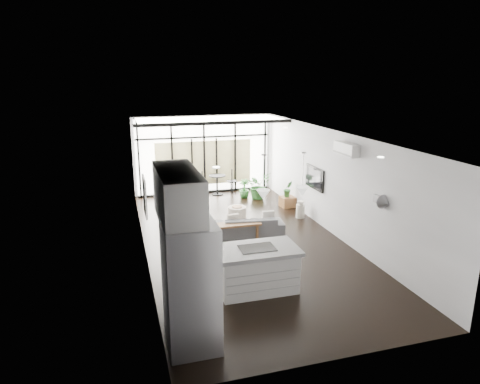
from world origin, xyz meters
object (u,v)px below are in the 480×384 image
fridge (191,285)px  pouf (237,214)px  island (257,269)px  milk_can (300,209)px  console_bench (232,233)px  sofa (250,223)px  tv (315,178)px

fridge → pouf: bearing=67.2°
island → milk_can: size_ratio=3.16×
island → milk_can: 4.72m
console_bench → sofa: bearing=28.8°
fridge → console_bench: fridge is taller
island → console_bench: bearing=86.4°
tv → sofa: bearing=-163.4°
sofa → console_bench: (-0.58, -0.30, -0.11)m
fridge → pouf: 6.03m
fridge → console_bench: 4.44m
console_bench → milk_can: bearing=28.3°
pouf → milk_can: size_ratio=1.04×
island → fridge: fridge is taller
pouf → milk_can: (1.93, -0.23, 0.04)m
fridge → console_bench: bearing=66.4°
milk_can → fridge: bearing=-128.8°
island → pouf: island is taller
fridge → tv: 6.70m
sofa → milk_can: size_ratio=3.48×
tv → fridge: bearing=-132.3°
milk_can → tv: size_ratio=0.47×
fridge → sofa: size_ratio=1.14×
milk_can → console_bench: bearing=-153.0°
tv → milk_can: bearing=128.3°
console_bench → tv: tv is taller
pouf → milk_can: milk_can is taller
sofa → console_bench: sofa is taller
island → milk_can: bearing=55.9°
console_bench → pouf: size_ratio=2.79×
island → fridge: (-1.56, -1.39, 0.59)m
fridge → sofa: 4.94m
fridge → sofa: bearing=61.6°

